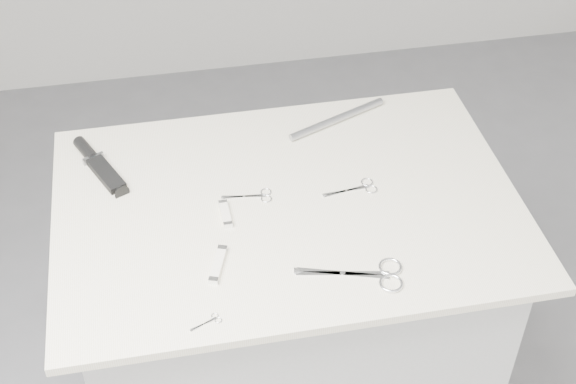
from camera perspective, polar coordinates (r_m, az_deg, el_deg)
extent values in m
cube|color=#B4B4B2|center=(2.07, -0.02, -10.43)|extent=(0.90, 0.60, 0.90)
cube|color=beige|center=(1.73, -0.02, -0.99)|extent=(1.00, 0.70, 0.02)
cube|color=silver|center=(1.58, 3.91, -5.81)|extent=(0.18, 0.07, 0.00)
cylinder|color=silver|center=(1.58, 3.91, -5.79)|extent=(0.01, 0.01, 0.00)
torus|color=silver|center=(1.60, 7.28, -5.30)|extent=(0.05, 0.05, 0.01)
torus|color=silver|center=(1.57, 7.34, -6.46)|extent=(0.05, 0.05, 0.01)
cube|color=silver|center=(1.76, 4.16, 0.07)|extent=(0.11, 0.03, 0.00)
cylinder|color=silver|center=(1.76, 4.16, 0.09)|extent=(0.01, 0.01, 0.00)
torus|color=silver|center=(1.78, 5.64, 0.70)|extent=(0.03, 0.03, 0.00)
torus|color=silver|center=(1.77, 5.95, 0.19)|extent=(0.03, 0.03, 0.00)
cube|color=silver|center=(1.74, -3.15, -0.33)|extent=(0.10, 0.03, 0.00)
cylinder|color=silver|center=(1.74, -3.15, -0.31)|extent=(0.01, 0.01, 0.00)
torus|color=silver|center=(1.75, -1.58, 0.00)|extent=(0.02, 0.02, 0.00)
torus|color=silver|center=(1.73, -1.55, -0.49)|extent=(0.02, 0.02, 0.00)
cube|color=silver|center=(1.50, -6.03, -9.35)|extent=(0.05, 0.03, 0.00)
cylinder|color=silver|center=(1.50, -6.03, -9.33)|extent=(0.00, 0.00, 0.00)
torus|color=silver|center=(1.51, -5.22, -8.76)|extent=(0.01, 0.01, 0.00)
torus|color=silver|center=(1.51, -4.97, -9.07)|extent=(0.01, 0.01, 0.00)
cube|color=black|center=(1.83, -12.81, 1.27)|extent=(0.09, 0.13, 0.02)
cube|color=#93959B|center=(1.88, -13.68, 2.33)|extent=(0.05, 0.03, 0.02)
cylinder|color=black|center=(1.91, -14.18, 2.92)|extent=(0.06, 0.08, 0.03)
cube|color=white|center=(1.59, -5.00, -5.15)|extent=(0.05, 0.10, 0.01)
cube|color=silver|center=(1.62, -4.69, -4.04)|extent=(0.02, 0.02, 0.01)
cube|color=silver|center=(1.56, -5.32, -6.28)|extent=(0.02, 0.02, 0.01)
cube|color=white|center=(1.70, -4.47, -1.58)|extent=(0.02, 0.08, 0.01)
cube|color=silver|center=(1.72, -4.65, -0.81)|extent=(0.02, 0.01, 0.01)
cube|color=silver|center=(1.67, -4.29, -2.35)|extent=(0.02, 0.01, 0.01)
cylinder|color=#93959B|center=(1.95, 3.52, 5.21)|extent=(0.26, 0.12, 0.02)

